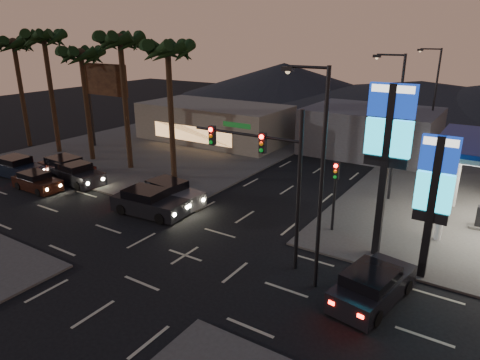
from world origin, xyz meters
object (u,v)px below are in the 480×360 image
Objects in this scene: car_lane_a_rear at (17,167)px; car_lane_b_rear at (66,168)px; car_lane_b_mid at (77,174)px; pylon_sign_tall at (388,138)px; car_lane_a_front at (149,203)px; pylon_sign_short at (435,187)px; car_lane_b_front at (170,193)px; suv_station at (372,286)px; car_lane_a_mid at (37,182)px; traffic_signal_mast at (267,163)px.

car_lane_a_rear is 0.95× the size of car_lane_b_rear.
car_lane_a_rear is at bearing -165.24° from car_lane_b_mid.
pylon_sign_tall is 15.35m from car_lane_a_front.
pylon_sign_short is 1.36× the size of car_lane_b_front.
pylon_sign_tall is at bearing 103.74° from suv_station.
car_lane_a_mid is 0.79× the size of car_lane_b_rear.
pylon_sign_tall reaches higher than pylon_sign_short.
car_lane_a_front is at bearing 173.24° from traffic_signal_mast.
car_lane_b_rear is at bearing -178.82° from car_lane_b_front.
pylon_sign_tall reaches higher than car_lane_a_front.
car_lane_b_rear is at bearing 171.76° from traffic_signal_mast.
car_lane_a_front is at bearing -175.15° from pylon_sign_short.
car_lane_a_front is 1.01× the size of car_lane_b_front.
car_lane_b_mid is 1.02× the size of suv_station.
car_lane_a_rear is (-28.84, -2.52, -5.65)m from pylon_sign_tall.
car_lane_b_mid reaches higher than car_lane_a_mid.
car_lane_a_mid is at bearing -162.45° from car_lane_b_front.
car_lane_b_mid is at bearing -179.94° from pylon_sign_short.
suv_station is at bearing -114.41° from pylon_sign_short.
suv_station is at bearing -7.98° from car_lane_b_rear.
pylon_sign_tall reaches higher than car_lane_b_front.
pylon_sign_tall is 1.12× the size of traffic_signal_mast.
traffic_signal_mast is (-4.74, -3.51, -1.17)m from pylon_sign_tall.
pylon_sign_short is 0.88× the size of traffic_signal_mast.
car_lane_b_rear is (-11.00, -0.23, 0.02)m from car_lane_b_front.
car_lane_a_rear reaches higher than car_lane_a_mid.
pylon_sign_tall is at bearing 158.20° from pylon_sign_short.
car_lane_a_front is 1.02× the size of car_lane_b_mid.
car_lane_b_front is at bearing 4.32° from car_lane_b_mid.
pylon_sign_tall reaches higher than suv_station.
car_lane_a_front is at bearing 173.12° from suv_station.
car_lane_a_front is at bearing -9.49° from car_lane_b_rear.
traffic_signal_mast reaches higher than suv_station.
traffic_signal_mast is at bearing -160.87° from pylon_sign_short.
suv_station is at bearing -7.53° from car_lane_b_mid.
car_lane_b_rear is at bearing 172.02° from suv_station.
car_lane_b_rear is (-27.57, 0.43, -3.87)m from pylon_sign_short.
car_lane_a_mid is at bearing -78.45° from car_lane_b_rear.
car_lane_a_mid is at bearing -174.44° from pylon_sign_short.
car_lane_a_front reaches higher than car_lane_a_mid.
traffic_signal_mast is 1.52× the size of car_lane_b_rear.
car_lane_a_mid is at bearing -171.58° from pylon_sign_tall.
car_lane_b_rear is (-0.62, 3.05, 0.15)m from car_lane_a_mid.
car_lane_b_front reaches higher than car_lane_b_mid.
suv_station is (1.03, -4.23, -5.65)m from pylon_sign_tall.
car_lane_b_mid reaches higher than car_lane_a_rear.
traffic_signal_mast is 10.82m from car_lane_b_front.
car_lane_b_rear is at bearing -178.70° from pylon_sign_tall.
pylon_sign_short is 17.08m from car_lane_a_front.
car_lane_a_rear is (-31.34, -1.52, -3.91)m from pylon_sign_short.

